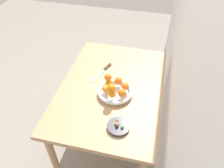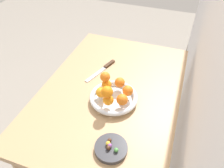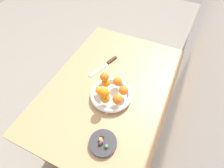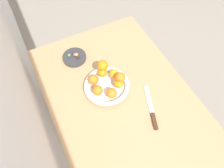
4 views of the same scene
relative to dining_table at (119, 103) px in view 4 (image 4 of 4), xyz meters
name	(u,v)px [view 4 (image 4 of 4)]	position (x,y,z in m)	size (l,w,h in m)	color
ground_plane	(117,140)	(0.00, 0.00, -0.65)	(6.00, 6.00, 0.00)	gray
dining_table	(119,103)	(0.00, 0.00, 0.00)	(1.10, 0.76, 0.74)	tan
fruit_bowl	(107,86)	(0.08, 0.04, 0.11)	(0.26, 0.26, 0.04)	silver
candy_dish	(74,57)	(0.36, 0.13, 0.10)	(0.14, 0.14, 0.02)	#333338
orange_0	(114,74)	(0.10, -0.02, 0.16)	(0.05, 0.05, 0.05)	orange
orange_1	(103,72)	(0.14, 0.04, 0.16)	(0.05, 0.05, 0.05)	orange
orange_2	(93,80)	(0.12, 0.10, 0.16)	(0.06, 0.06, 0.06)	orange
orange_3	(98,90)	(0.05, 0.11, 0.16)	(0.06, 0.06, 0.06)	orange
orange_4	(111,93)	(0.00, 0.05, 0.16)	(0.06, 0.06, 0.06)	orange
orange_5	(119,83)	(0.04, -0.01, 0.15)	(0.05, 0.05, 0.05)	orange
orange_6	(120,77)	(0.04, -0.02, 0.21)	(0.05, 0.05, 0.05)	orange
orange_7	(103,65)	(0.15, 0.03, 0.21)	(0.06, 0.06, 0.06)	orange
candy_ball_0	(69,55)	(0.37, 0.16, 0.12)	(0.02, 0.02, 0.02)	#4C9947
candy_ball_1	(78,57)	(0.34, 0.11, 0.12)	(0.02, 0.02, 0.02)	#472819
candy_ball_2	(75,55)	(0.36, 0.12, 0.12)	(0.02, 0.02, 0.02)	#8C4C99
candy_ball_3	(77,55)	(0.36, 0.11, 0.12)	(0.02, 0.02, 0.02)	gold
candy_ball_4	(74,53)	(0.37, 0.12, 0.12)	(0.02, 0.02, 0.02)	#472819
knife	(152,111)	(-0.16, -0.11, 0.09)	(0.25, 0.11, 0.01)	#3F2819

